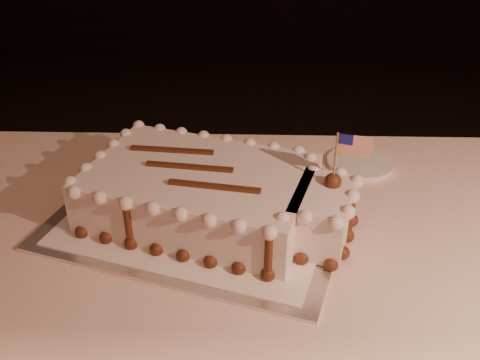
{
  "coord_description": "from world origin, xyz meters",
  "views": [
    {
      "loc": [
        -0.17,
        -0.28,
        1.39
      ],
      "look_at": [
        -0.2,
        0.62,
        0.84
      ],
      "focal_mm": 40.0,
      "sensor_mm": 36.0,
      "label": 1
    }
  ],
  "objects_px": {
    "cake_board": "(201,215)",
    "sheet_cake": "(214,195)",
    "banquet_table": "(322,352)",
    "side_plate": "(360,163)"
  },
  "relations": [
    {
      "from": "side_plate",
      "to": "cake_board",
      "type": "bearing_deg",
      "value": -148.15
    },
    {
      "from": "cake_board",
      "to": "sheet_cake",
      "type": "xyz_separation_m",
      "value": [
        0.03,
        -0.01,
        0.06
      ]
    },
    {
      "from": "banquet_table",
      "to": "sheet_cake",
      "type": "bearing_deg",
      "value": 177.45
    },
    {
      "from": "sheet_cake",
      "to": "side_plate",
      "type": "distance_m",
      "value": 0.41
    },
    {
      "from": "banquet_table",
      "to": "side_plate",
      "type": "distance_m",
      "value": 0.46
    },
    {
      "from": "banquet_table",
      "to": "cake_board",
      "type": "bearing_deg",
      "value": 175.87
    },
    {
      "from": "banquet_table",
      "to": "cake_board",
      "type": "height_order",
      "value": "cake_board"
    },
    {
      "from": "banquet_table",
      "to": "cake_board",
      "type": "relative_size",
      "value": 4.17
    },
    {
      "from": "banquet_table",
      "to": "side_plate",
      "type": "relative_size",
      "value": 14.97
    },
    {
      "from": "cake_board",
      "to": "sheet_cake",
      "type": "relative_size",
      "value": 1.01
    }
  ]
}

